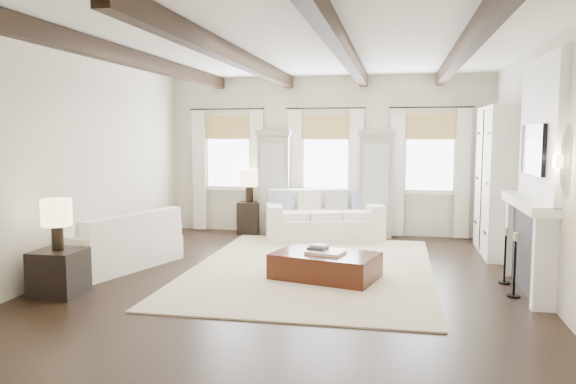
% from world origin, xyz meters
% --- Properties ---
extents(ground, '(7.50, 7.50, 0.00)m').
position_xyz_m(ground, '(0.00, 0.00, 0.00)').
color(ground, black).
rests_on(ground, ground).
extents(room_shell, '(6.54, 7.54, 3.22)m').
position_xyz_m(room_shell, '(0.75, 0.90, 1.89)').
color(room_shell, beige).
rests_on(room_shell, ground).
extents(area_rug, '(3.57, 4.96, 0.02)m').
position_xyz_m(area_rug, '(0.18, 0.64, 0.01)').
color(area_rug, '#C2B595').
rests_on(area_rug, ground).
extents(sofa_back, '(2.39, 1.54, 0.95)m').
position_xyz_m(sofa_back, '(0.04, 3.12, 0.38)').
color(sofa_back, white).
rests_on(sofa_back, ground).
extents(sofa_left, '(1.47, 2.17, 0.85)m').
position_xyz_m(sofa_left, '(-2.69, 0.17, 0.35)').
color(sofa_left, white).
rests_on(sofa_left, ground).
extents(ottoman, '(1.60, 1.22, 0.37)m').
position_xyz_m(ottoman, '(0.46, 0.10, 0.19)').
color(ottoman, black).
rests_on(ottoman, ground).
extents(tray, '(0.58, 0.50, 0.04)m').
position_xyz_m(tray, '(0.46, 0.07, 0.39)').
color(tray, white).
rests_on(tray, ottoman).
extents(book_lower, '(0.30, 0.26, 0.04)m').
position_xyz_m(book_lower, '(0.35, 0.12, 0.43)').
color(book_lower, '#262628').
rests_on(book_lower, tray).
extents(book_upper, '(0.26, 0.22, 0.03)m').
position_xyz_m(book_upper, '(0.36, 0.15, 0.47)').
color(book_upper, beige).
rests_on(book_upper, book_lower).
extents(side_table_front, '(0.58, 0.58, 0.58)m').
position_xyz_m(side_table_front, '(-2.77, -1.31, 0.29)').
color(side_table_front, black).
rests_on(side_table_front, ground).
extents(lamp_front, '(0.38, 0.38, 0.65)m').
position_xyz_m(lamp_front, '(-2.77, -1.31, 1.02)').
color(lamp_front, black).
rests_on(lamp_front, side_table_front).
extents(side_table_back, '(0.44, 0.44, 0.65)m').
position_xyz_m(side_table_back, '(-1.52, 3.39, 0.33)').
color(side_table_back, black).
rests_on(side_table_back, ground).
extents(lamp_back, '(0.39, 0.39, 0.67)m').
position_xyz_m(lamp_back, '(-1.52, 3.39, 1.11)').
color(lamp_back, black).
rests_on(lamp_back, side_table_back).
extents(candlestick_near, '(0.17, 0.17, 0.82)m').
position_xyz_m(candlestick_near, '(2.90, -0.30, 0.34)').
color(candlestick_near, black).
rests_on(candlestick_near, ground).
extents(candlestick_far, '(0.16, 0.16, 0.77)m').
position_xyz_m(candlestick_far, '(2.90, 0.34, 0.32)').
color(candlestick_far, black).
rests_on(candlestick_far, ground).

